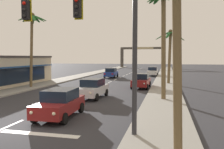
{
  "coord_description": "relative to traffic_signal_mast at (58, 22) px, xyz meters",
  "views": [
    {
      "loc": [
        7.99,
        -10.37,
        3.61
      ],
      "look_at": [
        3.7,
        8.0,
        2.2
      ],
      "focal_mm": 37.89,
      "sensor_mm": 36.0,
      "label": 1
    }
  ],
  "objects": [
    {
      "name": "ground_plane",
      "position": [
        -3.0,
        0.04,
        -5.23
      ],
      "size": [
        220.0,
        220.0,
        0.0
      ],
      "primitive_type": "plane",
      "color": "#2D2D33"
    },
    {
      "name": "sedan_parked_mid_kerb",
      "position": [
        2.08,
        17.12,
        -4.38
      ],
      "size": [
        2.04,
        4.49,
        1.68
      ],
      "color": "maroon",
      "rests_on": "ground"
    },
    {
      "name": "lane_markings",
      "position": [
        -2.59,
        19.71,
        -5.23
      ],
      "size": [
        4.28,
        86.64,
        0.01
      ],
      "color": "silver",
      "rests_on": "ground"
    },
    {
      "name": "sedan_third_in_queue",
      "position": [
        -1.4,
        9.41,
        -4.38
      ],
      "size": [
        2.06,
        4.49,
        1.68
      ],
      "color": "silver",
      "rests_on": "ground"
    },
    {
      "name": "sedan_parked_nearest_kerb",
      "position": [
        2.31,
        35.48,
        -4.38
      ],
      "size": [
        1.97,
        4.46,
        1.68
      ],
      "color": "silver",
      "rests_on": "ground"
    },
    {
      "name": "palm_right_third",
      "position": [
        5.31,
        21.69,
        -0.25
      ],
      "size": [
        3.85,
        4.01,
        7.19
      ],
      "color": "brown",
      "rests_on": "ground"
    },
    {
      "name": "sidewalk_right",
      "position": [
        4.8,
        20.04,
        -5.16
      ],
      "size": [
        3.2,
        110.0,
        0.14
      ],
      "primitive_type": "cube",
      "color": "gray",
      "rests_on": "ground"
    },
    {
      "name": "town_gateway_arch",
      "position": [
        -3.0,
        68.85,
        -0.78
      ],
      "size": [
        14.96,
        0.9,
        6.87
      ],
      "color": "#423D38",
      "rests_on": "ground"
    },
    {
      "name": "traffic_signal_mast",
      "position": [
        0.0,
        0.0,
        0.0
      ],
      "size": [
        10.9,
        0.41,
        7.1
      ],
      "color": "#2D2D33",
      "rests_on": "ground"
    },
    {
      "name": "palm_right_second",
      "position": [
        4.65,
        9.52,
        1.12
      ],
      "size": [
        2.97,
        2.97,
        9.15
      ],
      "color": "brown",
      "rests_on": "ground"
    },
    {
      "name": "palm_left_second",
      "position": [
        -10.14,
        14.1,
        1.16
      ],
      "size": [
        3.18,
        3.16,
        8.63
      ],
      "color": "brown",
      "rests_on": "ground"
    },
    {
      "name": "sedan_lead_at_stop_bar",
      "position": [
        -1.22,
        2.55,
        -4.38
      ],
      "size": [
        2.08,
        4.5,
        1.68
      ],
      "color": "maroon",
      "rests_on": "ground"
    },
    {
      "name": "sedan_oncoming_far",
      "position": [
        -4.53,
        29.77,
        -4.38
      ],
      "size": [
        2.05,
        4.49,
        1.68
      ],
      "color": "navy",
      "rests_on": "ground"
    },
    {
      "name": "sidewalk_left",
      "position": [
        -10.8,
        20.04,
        -5.16
      ],
      "size": [
        3.2,
        110.0,
        0.14
      ],
      "primitive_type": "cube",
      "color": "gray",
      "rests_on": "ground"
    }
  ]
}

